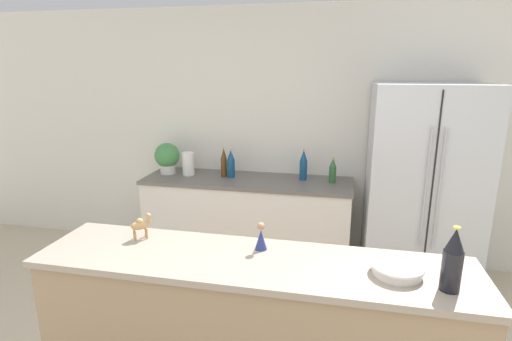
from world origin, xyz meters
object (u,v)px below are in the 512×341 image
at_px(refrigerator, 423,188).
at_px(wine_bottle, 453,260).
at_px(camel_figurine, 141,225).
at_px(back_bottle_2, 333,171).
at_px(back_bottle_1, 224,162).
at_px(back_bottle_3, 303,165).
at_px(potted_plant, 167,157).
at_px(fruit_bowl, 397,268).
at_px(paper_towel_roll, 188,164).
at_px(back_bottle_0, 231,164).
at_px(wise_man_figurine_blue, 261,238).

relative_size(refrigerator, wine_bottle, 6.19).
height_order(refrigerator, camel_figurine, refrigerator).
bearing_deg(back_bottle_2, wine_bottle, -74.84).
xyz_separation_m(back_bottle_1, back_bottle_3, (0.80, 0.03, 0.00)).
distance_m(potted_plant, camel_figurine, 1.95).
relative_size(fruit_bowl, camel_figurine, 1.71).
bearing_deg(back_bottle_2, paper_towel_roll, -179.12).
xyz_separation_m(back_bottle_0, camel_figurine, (-0.01, -1.82, 0.08)).
bearing_deg(paper_towel_roll, camel_figurine, -76.48).
bearing_deg(back_bottle_3, paper_towel_roll, -176.95).
height_order(potted_plant, back_bottle_0, potted_plant).
distance_m(potted_plant, wine_bottle, 3.04).
height_order(back_bottle_1, back_bottle_2, back_bottle_1).
relative_size(potted_plant, fruit_bowl, 1.30).
bearing_deg(back_bottle_2, back_bottle_0, -179.18).
relative_size(back_bottle_0, wine_bottle, 0.98).
relative_size(back_bottle_0, wise_man_figurine_blue, 1.91).
bearing_deg(wine_bottle, fruit_bowl, 155.06).
relative_size(paper_towel_roll, wine_bottle, 0.80).
bearing_deg(back_bottle_2, camel_figurine, -118.97).
distance_m(refrigerator, back_bottle_3, 1.10).
bearing_deg(paper_towel_roll, back_bottle_3, 3.05).
bearing_deg(back_bottle_1, paper_towel_roll, -175.72).
bearing_deg(wine_bottle, paper_towel_roll, 134.72).
height_order(back_bottle_0, back_bottle_3, back_bottle_3).
bearing_deg(back_bottle_1, camel_figurine, -87.96).
relative_size(refrigerator, camel_figurine, 12.64).
distance_m(refrigerator, potted_plant, 2.49).
xyz_separation_m(back_bottle_0, wise_man_figurine_blue, (0.68, -1.82, 0.06)).
xyz_separation_m(potted_plant, wine_bottle, (2.24, -2.04, 0.10)).
relative_size(wine_bottle, wise_man_figurine_blue, 1.95).
bearing_deg(wine_bottle, camel_figurine, 172.23).
bearing_deg(fruit_bowl, wine_bottle, -24.94).
height_order(refrigerator, back_bottle_2, refrigerator).
bearing_deg(camel_figurine, potted_plant, 110.14).
relative_size(paper_towel_roll, back_bottle_0, 0.81).
bearing_deg(camel_figurine, back_bottle_0, 89.53).
bearing_deg(camel_figurine, back_bottle_1, 92.04).
bearing_deg(fruit_bowl, camel_figurine, 175.03).
height_order(back_bottle_2, fruit_bowl, back_bottle_2).
bearing_deg(wine_bottle, back_bottle_3, 111.87).
xyz_separation_m(potted_plant, back_bottle_2, (1.69, 0.01, -0.06)).
height_order(paper_towel_roll, back_bottle_0, back_bottle_0).
relative_size(back_bottle_1, back_bottle_3, 0.97).
height_order(back_bottle_2, back_bottle_3, back_bottle_3).
relative_size(back_bottle_2, camel_figurine, 1.74).
bearing_deg(back_bottle_0, back_bottle_2, 0.82).
xyz_separation_m(back_bottle_0, wine_bottle, (1.56, -2.04, 0.13)).
bearing_deg(wise_man_figurine_blue, potted_plant, 126.78).
bearing_deg(potted_plant, refrigerator, -2.51).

